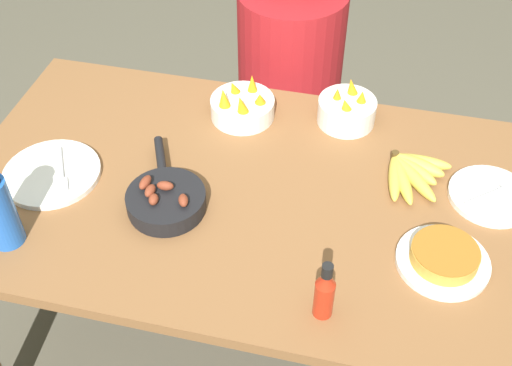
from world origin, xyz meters
name	(u,v)px	position (x,y,z in m)	size (l,w,h in m)	color
ground_plane	(256,343)	(0.00, 0.00, 0.00)	(14.00, 14.00, 0.00)	#565142
dining_table	(256,217)	(0.00, 0.00, 0.66)	(1.60, 0.90, 0.76)	brown
banana_bunch	(411,172)	(0.39, 0.15, 0.78)	(0.18, 0.20, 0.04)	gold
skillet	(166,199)	(-0.21, -0.11, 0.79)	(0.21, 0.32, 0.08)	black
frittata_plate_center	(444,258)	(0.49, -0.13, 0.78)	(0.22, 0.22, 0.05)	silver
empty_plate_near_front	(52,173)	(-0.55, -0.07, 0.77)	(0.26, 0.26, 0.02)	silver
empty_plate_far_left	(491,196)	(0.60, 0.12, 0.77)	(0.22, 0.22, 0.02)	silver
fruit_bowl_mango	(242,106)	(-0.11, 0.30, 0.80)	(0.19, 0.19, 0.11)	silver
fruit_bowl_citrus	(347,110)	(0.19, 0.35, 0.80)	(0.17, 0.17, 0.12)	silver
hot_sauce_bottle	(325,293)	(0.23, -0.33, 0.83)	(0.04, 0.04, 0.17)	#B72814
person_figure	(288,109)	(-0.04, 0.70, 0.49)	(0.40, 0.40, 1.20)	black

